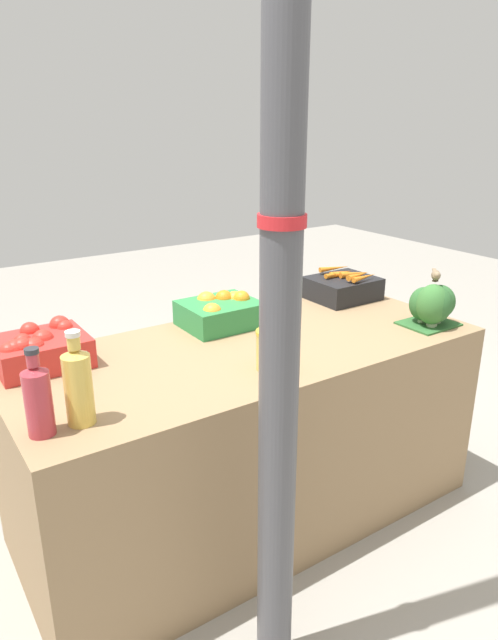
% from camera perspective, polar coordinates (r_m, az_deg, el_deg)
% --- Properties ---
extents(ground_plane, '(10.00, 10.00, 0.00)m').
position_cam_1_polar(ground_plane, '(2.54, 0.00, -18.56)').
color(ground_plane, gray).
extents(market_table, '(1.80, 0.79, 0.76)m').
position_cam_1_polar(market_table, '(2.33, 0.00, -11.19)').
color(market_table, '#937551').
rests_on(market_table, ground_plane).
extents(support_pole, '(0.11, 0.11, 2.56)m').
position_cam_1_polar(support_pole, '(1.33, 3.26, 6.88)').
color(support_pole, '#4C4C51').
rests_on(support_pole, ground_plane).
extents(apple_crate, '(0.30, 0.26, 0.14)m').
position_cam_1_polar(apple_crate, '(2.09, -20.22, -2.68)').
color(apple_crate, red).
rests_on(apple_crate, market_table).
extents(orange_crate, '(0.30, 0.26, 0.14)m').
position_cam_1_polar(orange_crate, '(2.35, -2.90, 0.85)').
color(orange_crate, '#2D8442').
rests_on(orange_crate, market_table).
extents(carrot_crate, '(0.30, 0.26, 0.14)m').
position_cam_1_polar(carrot_crate, '(2.74, 9.37, 3.29)').
color(carrot_crate, black).
rests_on(carrot_crate, market_table).
extents(broccoli_pile, '(0.22, 0.19, 0.18)m').
position_cam_1_polar(broccoli_pile, '(2.44, 17.92, 1.45)').
color(broccoli_pile, '#2D602D').
rests_on(broccoli_pile, market_table).
extents(juice_bottle_ruby, '(0.07, 0.07, 0.25)m').
position_cam_1_polar(juice_bottle_ruby, '(1.63, -20.35, -7.37)').
color(juice_bottle_ruby, '#B2333D').
rests_on(juice_bottle_ruby, market_table).
extents(juice_bottle_golden, '(0.08, 0.08, 0.28)m').
position_cam_1_polar(juice_bottle_golden, '(1.65, -16.71, -6.20)').
color(juice_bottle_golden, gold).
rests_on(juice_bottle_golden, market_table).
extents(pickle_jar, '(0.10, 0.10, 0.14)m').
position_cam_1_polar(pickle_jar, '(1.93, 2.18, -2.99)').
color(pickle_jar, '#DBBC56').
rests_on(pickle_jar, market_table).
extents(sparrow_bird, '(0.10, 0.10, 0.05)m').
position_cam_1_polar(sparrow_bird, '(2.43, 18.20, 4.28)').
color(sparrow_bird, '#4C3D2D').
rests_on(sparrow_bird, broccoli_pile).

